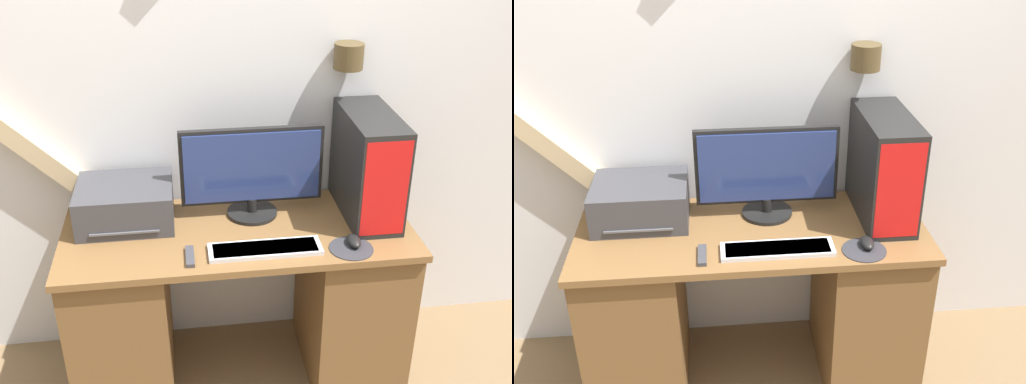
% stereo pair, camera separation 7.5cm
% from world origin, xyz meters
% --- Properties ---
extents(wall_back, '(6.40, 0.18, 2.81)m').
position_xyz_m(wall_back, '(-0.01, 0.66, 1.36)').
color(wall_back, silver).
rests_on(wall_back, ground_plane).
extents(desk, '(1.45, 0.60, 0.78)m').
position_xyz_m(desk, '(0.00, 0.30, 0.40)').
color(desk, brown).
rests_on(desk, ground_plane).
extents(monitor, '(0.60, 0.22, 0.39)m').
position_xyz_m(monitor, '(0.08, 0.43, 0.98)').
color(monitor, black).
rests_on(monitor, desk).
extents(keyboard, '(0.44, 0.12, 0.02)m').
position_xyz_m(keyboard, '(0.09, 0.12, 0.79)').
color(keyboard, silver).
rests_on(keyboard, desk).
extents(mousepad, '(0.17, 0.17, 0.00)m').
position_xyz_m(mousepad, '(0.43, 0.10, 0.78)').
color(mousepad, '#2D2D33').
rests_on(mousepad, desk).
extents(mouse, '(0.05, 0.09, 0.04)m').
position_xyz_m(mouse, '(0.44, 0.12, 0.80)').
color(mouse, black).
rests_on(mouse, mousepad).
extents(computer_tower, '(0.20, 0.47, 0.45)m').
position_xyz_m(computer_tower, '(0.56, 0.38, 1.00)').
color(computer_tower, black).
rests_on(computer_tower, desk).
extents(printer, '(0.39, 0.33, 0.17)m').
position_xyz_m(printer, '(-0.46, 0.44, 0.86)').
color(printer, '#38383D').
rests_on(printer, desk).
extents(remote_control, '(0.03, 0.13, 0.02)m').
position_xyz_m(remote_control, '(-0.21, 0.11, 0.79)').
color(remote_control, '#38383D').
rests_on(remote_control, desk).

